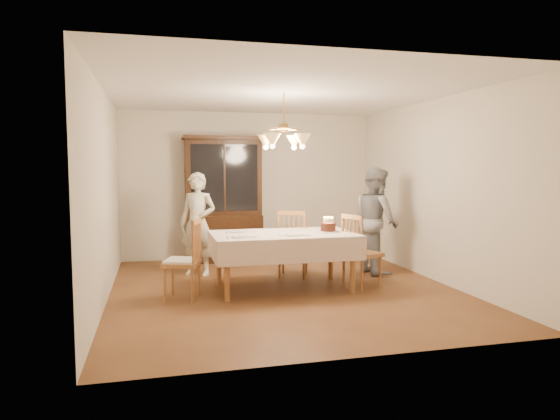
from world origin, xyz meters
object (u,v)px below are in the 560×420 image
object	(u,v)px
china_hutch	(224,201)
elderly_woman	(198,224)
dining_table	(284,239)
chair_far_side	(293,247)
birthday_cake	(328,228)

from	to	relation	value
china_hutch	elderly_woman	distance (m)	1.24
dining_table	china_hutch	world-z (taller)	china_hutch
chair_far_side	elderly_woman	bearing A→B (deg)	161.40
dining_table	birthday_cake	bearing A→B (deg)	-3.51
dining_table	chair_far_side	xyz separation A→B (m)	(0.33, 0.70, -0.24)
dining_table	elderly_woman	size ratio (longest dim) A/B	1.22
china_hutch	birthday_cake	size ratio (longest dim) A/B	7.20
chair_far_side	china_hutch	bearing A→B (deg)	118.17
chair_far_side	birthday_cake	xyz separation A→B (m)	(0.29, -0.74, 0.37)
china_hutch	dining_table	bearing A→B (deg)	-77.44
chair_far_side	dining_table	bearing A→B (deg)	-114.91
chair_far_side	birthday_cake	distance (m)	0.88
dining_table	elderly_woman	distance (m)	1.56
dining_table	elderly_woman	world-z (taller)	elderly_woman
china_hutch	chair_far_side	world-z (taller)	china_hutch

